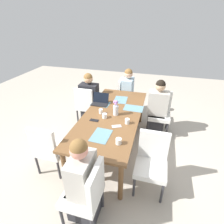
{
  "coord_description": "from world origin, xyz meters",
  "views": [
    {
      "loc": [
        2.62,
        0.72,
        2.3
      ],
      "look_at": [
        0.0,
        0.0,
        0.78
      ],
      "focal_mm": 28.23,
      "sensor_mm": 36.0,
      "label": 1
    }
  ],
  "objects_px": {
    "dining_table": "(112,118)",
    "person_far_left_far": "(157,111)",
    "coffee_mug_near_left": "(127,121)",
    "coffee_mug_centre_right": "(101,111)",
    "laptop_near_left_mid": "(100,102)",
    "phone_silver": "(117,126)",
    "person_head_right_right_near": "(83,185)",
    "person_head_left_left_near": "(127,95)",
    "chair_far_left_far": "(160,110)",
    "chair_far_right_far": "(152,160)",
    "coffee_mug_near_right": "(119,141)",
    "phone_black": "(94,120)",
    "chair_head_left_left_near": "(125,95)",
    "person_near_left_mid": "(90,102)",
    "chair_near_left_mid": "(86,104)",
    "coffee_mug_centre_left": "(105,116)",
    "flower_vase": "(116,107)",
    "chair_near_right_mid": "(49,147)",
    "chair_head_right_right_near": "(87,192)"
  },
  "relations": [
    {
      "from": "coffee_mug_near_left",
      "to": "chair_head_left_left_near",
      "type": "bearing_deg",
      "value": -167.31
    },
    {
      "from": "coffee_mug_near_left",
      "to": "chair_near_left_mid",
      "type": "bearing_deg",
      "value": -129.07
    },
    {
      "from": "chair_far_right_far",
      "to": "phone_silver",
      "type": "height_order",
      "value": "chair_far_right_far"
    },
    {
      "from": "dining_table",
      "to": "person_far_left_far",
      "type": "xyz_separation_m",
      "value": [
        -0.74,
        0.77,
        -0.13
      ]
    },
    {
      "from": "laptop_near_left_mid",
      "to": "phone_black",
      "type": "relative_size",
      "value": 2.13
    },
    {
      "from": "person_near_left_mid",
      "to": "chair_near_right_mid",
      "type": "xyz_separation_m",
      "value": [
        1.62,
        -0.03,
        -0.03
      ]
    },
    {
      "from": "chair_head_right_right_near",
      "to": "person_head_right_right_near",
      "type": "xyz_separation_m",
      "value": [
        -0.06,
        -0.07,
        0.03
      ]
    },
    {
      "from": "person_head_left_left_near",
      "to": "chair_far_left_far",
      "type": "xyz_separation_m",
      "value": [
        0.53,
        0.81,
        -0.03
      ]
    },
    {
      "from": "person_head_left_left_near",
      "to": "flower_vase",
      "type": "height_order",
      "value": "person_head_left_left_near"
    },
    {
      "from": "chair_near_right_mid",
      "to": "chair_far_right_far",
      "type": "height_order",
      "value": "same"
    },
    {
      "from": "person_far_left_far",
      "to": "coffee_mug_centre_right",
      "type": "bearing_deg",
      "value": -52.17
    },
    {
      "from": "coffee_mug_near_left",
      "to": "coffee_mug_centre_right",
      "type": "distance_m",
      "value": 0.56
    },
    {
      "from": "person_head_right_right_near",
      "to": "phone_black",
      "type": "relative_size",
      "value": 7.97
    },
    {
      "from": "laptop_near_left_mid",
      "to": "chair_near_right_mid",
      "type": "bearing_deg",
      "value": -20.02
    },
    {
      "from": "coffee_mug_centre_right",
      "to": "person_near_left_mid",
      "type": "bearing_deg",
      "value": -145.34
    },
    {
      "from": "chair_head_left_left_near",
      "to": "phone_black",
      "type": "height_order",
      "value": "chair_head_left_left_near"
    },
    {
      "from": "chair_head_left_left_near",
      "to": "chair_head_right_right_near",
      "type": "height_order",
      "value": "same"
    },
    {
      "from": "chair_head_left_left_near",
      "to": "phone_silver",
      "type": "relative_size",
      "value": 6.0
    },
    {
      "from": "person_head_right_right_near",
      "to": "flower_vase",
      "type": "relative_size",
      "value": 4.21
    },
    {
      "from": "person_head_left_left_near",
      "to": "coffee_mug_centre_right",
      "type": "xyz_separation_m",
      "value": [
        1.37,
        -0.23,
        0.24
      ]
    },
    {
      "from": "coffee_mug_near_right",
      "to": "phone_silver",
      "type": "bearing_deg",
      "value": -162.06
    },
    {
      "from": "person_near_left_mid",
      "to": "phone_silver",
      "type": "relative_size",
      "value": 7.97
    },
    {
      "from": "person_near_left_mid",
      "to": "flower_vase",
      "type": "distance_m",
      "value": 1.16
    },
    {
      "from": "coffee_mug_centre_left",
      "to": "coffee_mug_near_left",
      "type": "bearing_deg",
      "value": 79.95
    },
    {
      "from": "dining_table",
      "to": "chair_far_left_far",
      "type": "xyz_separation_m",
      "value": [
        -0.82,
        0.83,
        -0.16
      ]
    },
    {
      "from": "flower_vase",
      "to": "coffee_mug_near_left",
      "type": "height_order",
      "value": "flower_vase"
    },
    {
      "from": "chair_head_left_left_near",
      "to": "coffee_mug_near_right",
      "type": "height_order",
      "value": "chair_head_left_left_near"
    },
    {
      "from": "chair_near_left_mid",
      "to": "coffee_mug_centre_left",
      "type": "bearing_deg",
      "value": 40.39
    },
    {
      "from": "chair_far_left_far",
      "to": "coffee_mug_near_left",
      "type": "xyz_separation_m",
      "value": [
        1.03,
        -0.52,
        0.27
      ]
    },
    {
      "from": "chair_far_right_far",
      "to": "phone_silver",
      "type": "xyz_separation_m",
      "value": [
        -0.35,
        -0.6,
        0.23
      ]
    },
    {
      "from": "laptop_near_left_mid",
      "to": "phone_silver",
      "type": "bearing_deg",
      "value": 36.19
    },
    {
      "from": "phone_silver",
      "to": "coffee_mug_centre_right",
      "type": "bearing_deg",
      "value": 113.18
    },
    {
      "from": "dining_table",
      "to": "coffee_mug_near_left",
      "type": "height_order",
      "value": "coffee_mug_near_left"
    },
    {
      "from": "chair_far_left_far",
      "to": "person_head_right_right_near",
      "type": "xyz_separation_m",
      "value": [
        2.18,
        -0.81,
        0.03
      ]
    },
    {
      "from": "person_head_right_right_near",
      "to": "phone_silver",
      "type": "relative_size",
      "value": 7.97
    },
    {
      "from": "chair_near_left_mid",
      "to": "laptop_near_left_mid",
      "type": "relative_size",
      "value": 2.81
    },
    {
      "from": "coffee_mug_centre_left",
      "to": "chair_near_right_mid",
      "type": "bearing_deg",
      "value": -43.97
    },
    {
      "from": "laptop_near_left_mid",
      "to": "coffee_mug_centre_right",
      "type": "height_order",
      "value": "laptop_near_left_mid"
    },
    {
      "from": "person_head_left_left_near",
      "to": "coffee_mug_near_right",
      "type": "height_order",
      "value": "person_head_left_left_near"
    },
    {
      "from": "dining_table",
      "to": "phone_black",
      "type": "height_order",
      "value": "phone_black"
    },
    {
      "from": "chair_head_right_right_near",
      "to": "coffee_mug_centre_right",
      "type": "height_order",
      "value": "chair_head_right_right_near"
    },
    {
      "from": "person_near_left_mid",
      "to": "laptop_near_left_mid",
      "type": "distance_m",
      "value": 0.64
    },
    {
      "from": "dining_table",
      "to": "person_near_left_mid",
      "type": "xyz_separation_m",
      "value": [
        -0.77,
        -0.75,
        -0.13
      ]
    },
    {
      "from": "person_head_left_left_near",
      "to": "laptop_near_left_mid",
      "type": "distance_m",
      "value": 1.09
    },
    {
      "from": "chair_far_left_far",
      "to": "phone_black",
      "type": "relative_size",
      "value": 6.0
    },
    {
      "from": "chair_near_left_mid",
      "to": "flower_vase",
      "type": "xyz_separation_m",
      "value": [
        0.68,
        0.87,
        0.37
      ]
    },
    {
      "from": "person_near_left_mid",
      "to": "chair_far_left_far",
      "type": "relative_size",
      "value": 1.33
    },
    {
      "from": "person_head_left_left_near",
      "to": "phone_black",
      "type": "relative_size",
      "value": 7.97
    },
    {
      "from": "chair_near_left_mid",
      "to": "chair_head_right_right_near",
      "type": "height_order",
      "value": "same"
    },
    {
      "from": "person_head_left_left_near",
      "to": "chair_near_right_mid",
      "type": "xyz_separation_m",
      "value": [
        2.2,
        -0.8,
        -0.03
      ]
    }
  ]
}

